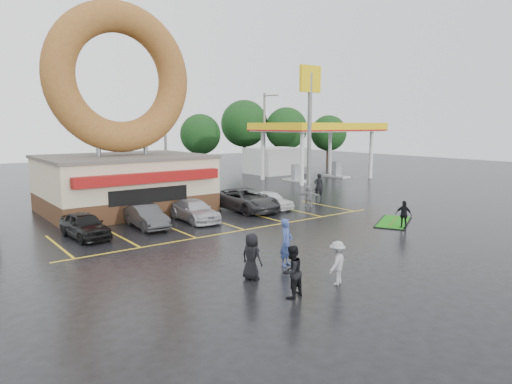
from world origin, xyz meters
TOP-DOWN VIEW (x-y plane):
  - ground at (0.00, 0.00)m, footprint 120.00×120.00m
  - donut_shop at (-3.00, 12.97)m, footprint 10.20×8.70m
  - gas_station at (20.00, 20.94)m, footprint 12.30×13.65m
  - shell_sign at (13.00, 12.00)m, footprint 2.20×0.36m
  - streetlight_mid at (4.00, 20.92)m, footprint 0.40×2.21m
  - streetlight_right at (16.00, 21.92)m, footprint 0.40×2.21m
  - tree_far_a at (26.00, 30.00)m, footprint 5.60×5.60m
  - tree_far_b at (32.00, 28.00)m, footprint 4.90×4.90m
  - tree_far_c at (22.00, 34.00)m, footprint 6.30×6.30m
  - tree_far_d at (14.00, 32.00)m, footprint 4.90×4.90m
  - car_black at (-7.49, 6.86)m, footprint 1.84×3.94m
  - car_dgrey at (-4.05, 7.13)m, footprint 1.45×3.87m
  - car_silver at (-0.97, 7.15)m, footprint 1.90×4.33m
  - car_grey at (3.36, 7.95)m, footprint 2.69×5.43m
  - car_white at (5.10, 7.49)m, footprint 1.84×3.76m
  - person_blue at (-2.37, -2.81)m, footprint 0.84×0.73m
  - person_blackjkt at (-4.50, -5.54)m, footprint 0.98×0.83m
  - person_hoodie at (-2.36, -5.58)m, footprint 1.17×0.91m
  - person_bystander at (-4.48, -3.29)m, footprint 0.76×0.97m
  - person_cameraman at (7.23, -1.62)m, footprint 0.60×0.98m
  - person_walker_near at (7.68, 6.41)m, footprint 1.32×1.35m
  - person_walker_far at (10.83, 8.58)m, footprint 0.85×0.81m
  - putting_green at (8.12, -0.36)m, footprint 4.22×3.33m

SIDE VIEW (x-z plane):
  - ground at x=0.00m, z-range 0.00..0.00m
  - putting_green at x=8.12m, z-range -0.21..0.28m
  - car_white at x=5.10m, z-range 0.00..1.23m
  - car_silver at x=-0.97m, z-range 0.00..1.24m
  - car_dgrey at x=-4.05m, z-range 0.00..1.26m
  - car_black at x=-7.49m, z-range 0.00..1.31m
  - car_grey at x=3.36m, z-range 0.00..1.48m
  - person_walker_near at x=7.68m, z-range 0.00..1.54m
  - person_cameraman at x=7.23m, z-range 0.00..1.56m
  - person_hoodie at x=-2.36m, z-range 0.00..1.59m
  - person_bystander at x=-4.48m, z-range 0.00..1.75m
  - person_blackjkt at x=-4.50m, z-range 0.00..1.77m
  - person_blue at x=-2.37m, z-range 0.00..1.95m
  - person_walker_far at x=10.83m, z-range 0.00..1.96m
  - gas_station at x=20.00m, z-range 0.75..6.65m
  - donut_shop at x=-3.00m, z-range -2.29..11.21m
  - tree_far_b at x=32.00m, z-range 1.03..8.03m
  - tree_far_d at x=14.00m, z-range 1.03..8.03m
  - streetlight_mid at x=4.00m, z-range 0.28..9.28m
  - streetlight_right at x=16.00m, z-range 0.28..9.28m
  - tree_far_a at x=26.00m, z-range 1.18..9.18m
  - tree_far_c at x=22.00m, z-range 1.34..10.34m
  - shell_sign at x=13.00m, z-range 2.08..12.68m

